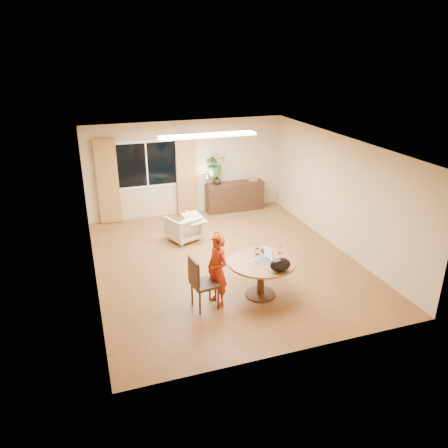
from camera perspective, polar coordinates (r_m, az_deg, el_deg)
name	(u,v)px	position (r m, az deg, el deg)	size (l,w,h in m)	color
floor	(225,262)	(9.67, 0.17, -4.92)	(6.50, 6.50, 0.00)	brown
ceiling	(225,145)	(8.79, 0.19, 10.33)	(6.50, 6.50, 0.00)	white
wall_back	(187,168)	(12.13, -4.85, 7.28)	(5.50, 5.50, 0.00)	tan
wall_left	(89,222)	(8.71, -17.19, 0.26)	(6.50, 6.50, 0.00)	tan
wall_right	(339,193)	(10.33, 14.80, 3.93)	(6.50, 6.50, 0.00)	tan
window	(147,164)	(11.86, -10.06, 7.67)	(1.70, 0.03, 1.30)	white
curtain_left	(108,182)	(11.77, -14.94, 5.35)	(0.55, 0.08, 2.25)	olive
curtain_right	(186,175)	(12.07, -4.94, 6.44)	(0.55, 0.08, 2.25)	olive
ceiling_panel	(208,135)	(9.92, -2.11, 11.48)	(2.20, 0.35, 0.05)	white
dining_table	(261,268)	(8.20, 4.88, -5.80)	(1.27, 1.27, 0.72)	brown
dining_chair	(205,282)	(7.85, -2.53, -7.63)	(0.48, 0.44, 1.01)	black
child	(217,270)	(7.88, -0.86, -6.05)	(0.33, 0.50, 1.36)	red
laptop	(261,255)	(8.05, 4.87, -4.12)	(0.38, 0.25, 0.25)	#B7B7BC
tumbler	(257,251)	(8.36, 4.40, -3.60)	(0.08, 0.08, 0.11)	white
wine_glass	(280,249)	(8.43, 7.27, -3.22)	(0.07, 0.07, 0.19)	white
pot_lid	(266,251)	(8.50, 5.55, -3.48)	(0.22, 0.22, 0.04)	white
handbag	(280,265)	(7.75, 7.37, -5.32)	(0.39, 0.23, 0.26)	black
armchair	(183,228)	(10.64, -5.33, -0.50)	(0.68, 0.70, 0.63)	#C3B19A
throw	(194,215)	(10.50, -3.95, 1.17)	(0.45, 0.55, 0.03)	beige
sideboard	(235,196)	(12.54, 1.41, 3.63)	(1.67, 0.41, 0.83)	black
vase	(217,180)	(12.21, -0.93, 5.78)	(0.24, 0.24, 0.25)	black
bouquet	(215,164)	(12.07, -1.14, 7.83)	(0.59, 0.51, 0.66)	#296325
book_stack	(253,179)	(12.59, 3.81, 5.87)	(0.22, 0.16, 0.09)	brown
desk_lamp	(207,180)	(12.06, -2.29, 5.73)	(0.13, 0.13, 0.32)	black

